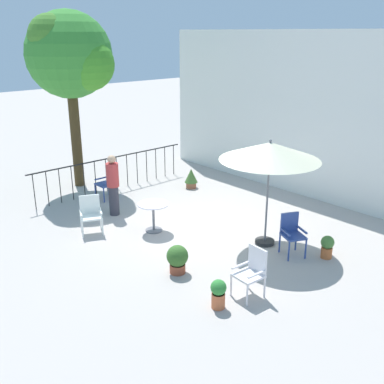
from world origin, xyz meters
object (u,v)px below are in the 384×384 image
Objects in this scene: patio_umbrella_0 at (270,152)px; potted_plant_0 at (191,178)px; patio_chair_3 at (292,231)px; patio_chair_0 at (108,180)px; patio_chair_1 at (91,212)px; cafe_table_0 at (153,212)px; standing_person at (113,185)px; potted_plant_2 at (177,258)px; potted_plant_1 at (327,246)px; shade_tree at (71,55)px; patio_chair_2 at (252,270)px; potted_plant_3 at (218,293)px.

potted_plant_0 is at bearing 161.25° from patio_umbrella_0.
patio_chair_3 is 1.50× the size of potted_plant_0.
patio_chair_0 is 1.53× the size of potted_plant_0.
patio_chair_1 is at bearing -140.71° from patio_umbrella_0.
cafe_table_0 is 1.57m from standing_person.
potted_plant_2 is at bearing -113.34° from patio_chair_3.
patio_umbrella_0 is 4.11× the size of potted_plant_2.
patio_chair_3 is 0.80m from potted_plant_1.
shade_tree is at bearing 174.17° from cafe_table_0.
shade_tree reaches higher than patio_chair_1.
patio_chair_2 reaches higher than patio_chair_1.
shade_tree reaches higher than potted_plant_2.
potted_plant_1 is (3.56, 1.88, -0.22)m from cafe_table_0.
patio_umbrella_0 is 1.50× the size of standing_person.
potted_plant_3 is at bearing -10.65° from potted_plant_2.
patio_chair_3 is 4.92m from potted_plant_0.
patio_chair_3 is at bearing 19.50° from standing_person.
standing_person is (-0.59, 1.03, 0.31)m from patio_chair_1.
patio_chair_1 is 4.28m from potted_plant_3.
potted_plant_0 is at bearing 102.08° from patio_chair_1.
standing_person reaches higher than potted_plant_2.
potted_plant_2 is 1.43m from potted_plant_3.
patio_chair_1 reaches higher than cafe_table_0.
standing_person reaches higher than potted_plant_1.
cafe_table_0 reaches higher than potted_plant_0.
patio_chair_3 is at bearing -16.04° from potted_plant_0.
patio_chair_0 is at bearing -167.24° from potted_plant_1.
patio_chair_1 is at bearing -42.09° from patio_chair_0.
patio_chair_0 is at bearing -111.59° from potted_plant_0.
cafe_table_0 is (4.29, -0.44, -3.43)m from shade_tree.
patio_chair_1 is at bearing -174.73° from potted_plant_2.
patio_chair_0 is 1.59× the size of potted_plant_2.
cafe_table_0 is at bearing -152.16° from potted_plant_1.
potted_plant_0 is 1.04× the size of potted_plant_2.
potted_plant_2 is 1.09× the size of potted_plant_3.
patio_chair_2 is 1.53× the size of potted_plant_0.
potted_plant_1 is (7.85, 1.44, -3.65)m from shade_tree.
potted_plant_3 is 5.00m from standing_person.
patio_chair_1 is 5.43m from potted_plant_1.
shade_tree reaches higher than potted_plant_0.
potted_plant_3 is at bearing -14.89° from patio_chair_0.
potted_plant_0 is at bearing 94.98° from standing_person.
potted_plant_3 is (-0.23, -3.03, 0.02)m from potted_plant_1.
patio_chair_2 is 1.95m from patio_chair_3.
potted_plant_0 reaches higher than potted_plant_3.
potted_plant_3 is at bearing -37.76° from potted_plant_0.
potted_plant_1 is at bearing 21.50° from standing_person.
patio_chair_3 reaches higher than potted_plant_0.
cafe_table_0 is 1.27× the size of potted_plant_2.
patio_umbrella_0 is at bearing 32.90° from cafe_table_0.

